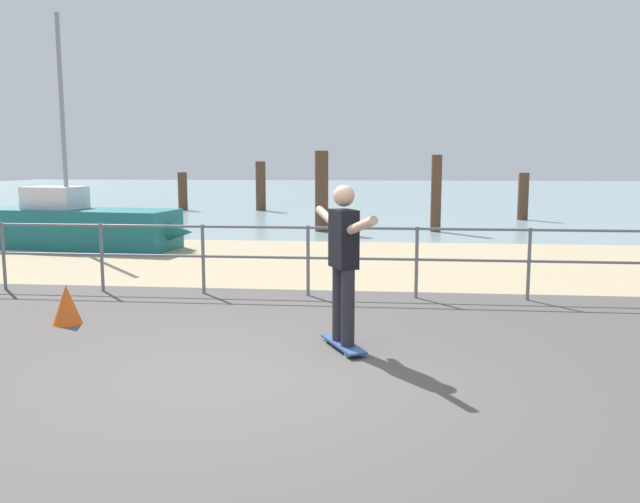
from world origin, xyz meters
The scene contains 13 objects.
ground_plane centered at (0.00, -1.00, 0.00)m, with size 24.00×10.00×0.04m, color #514C49.
beach_strip centered at (0.00, 7.00, 0.00)m, with size 24.00×6.00×0.04m, color tan.
sea_surface centered at (0.00, 35.00, 0.00)m, with size 72.00×50.00×0.04m, color #849EA3.
railing_fence centered at (-1.55, 3.60, 0.70)m, with size 12.57×0.05×1.05m.
sailboat centered at (-5.58, 8.23, 0.52)m, with size 5.05×1.98×5.17m.
skateboard centered at (0.70, 0.95, 0.07)m, with size 0.54×0.80×0.08m.
skateboarder centered at (0.70, 0.95, 1.02)m, with size 0.73×1.33×1.65m.
groyne_post_0 centered at (-7.00, 19.63, 0.76)m, with size 0.37×0.37×1.53m, color #513826.
groyne_post_1 centered at (-3.83, 19.68, 0.98)m, with size 0.39×0.39×1.96m, color #513826.
groyne_post_2 centered at (-0.66, 12.31, 1.13)m, with size 0.37×0.37×2.25m, color #513826.
groyne_post_3 centered at (2.50, 12.54, 1.07)m, with size 0.29×0.29×2.14m, color #513826.
groyne_post_4 centered at (5.67, 16.52, 0.79)m, with size 0.35×0.35×1.59m, color #513826.
traffic_cone centered at (-2.68, 1.65, 0.25)m, with size 0.36×0.36×0.50m, color #E55919.
Camera 1 is at (1.13, -5.60, 1.98)m, focal length 36.22 mm.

